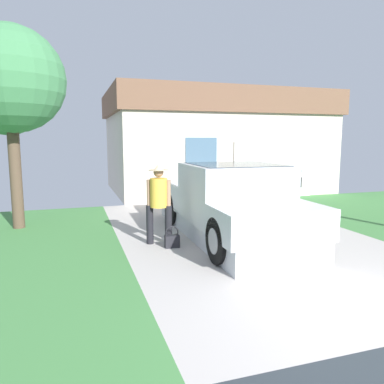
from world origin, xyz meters
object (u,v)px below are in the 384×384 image
at_px(house_with_garage, 214,142).
at_px(wheeled_trash_bin, 288,183).
at_px(neighbor_tree, 9,85).
at_px(person_with_hat, 159,199).
at_px(pickup_truck, 232,206).
at_px(handbag, 172,240).

distance_m(house_with_garage, wheeled_trash_bin, 4.02).
xyz_separation_m(neighbor_tree, wheeled_trash_bin, (8.32, 1.62, -2.71)).
xyz_separation_m(house_with_garage, neighbor_tree, (-6.93, -5.12, 1.30)).
bearing_deg(house_with_garage, person_with_hat, -118.51).
xyz_separation_m(pickup_truck, handbag, (-1.38, -0.26, -0.55)).
bearing_deg(handbag, wheeled_trash_bin, 39.05).
relative_size(house_with_garage, neighbor_tree, 1.87).
bearing_deg(house_with_garage, wheeled_trash_bin, -68.34).
relative_size(house_with_garage, wheeled_trash_bin, 7.98).
height_order(person_with_hat, wheeled_trash_bin, person_with_hat).
relative_size(pickup_truck, neighbor_tree, 1.12).
xyz_separation_m(person_with_hat, house_with_garage, (4.05, 7.45, 1.07)).
distance_m(handbag, neighbor_tree, 5.13).
height_order(person_with_hat, neighbor_tree, neighbor_tree).
bearing_deg(house_with_garage, pickup_truck, -108.32).
height_order(house_with_garage, neighbor_tree, neighbor_tree).
bearing_deg(person_with_hat, handbag, -35.84).
relative_size(pickup_truck, handbag, 12.18).
distance_m(pickup_truck, house_with_garage, 8.01).
relative_size(person_with_hat, house_with_garage, 0.19).
xyz_separation_m(pickup_truck, person_with_hat, (-1.56, 0.06, 0.23)).
bearing_deg(wheeled_trash_bin, person_with_hat, -144.02).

